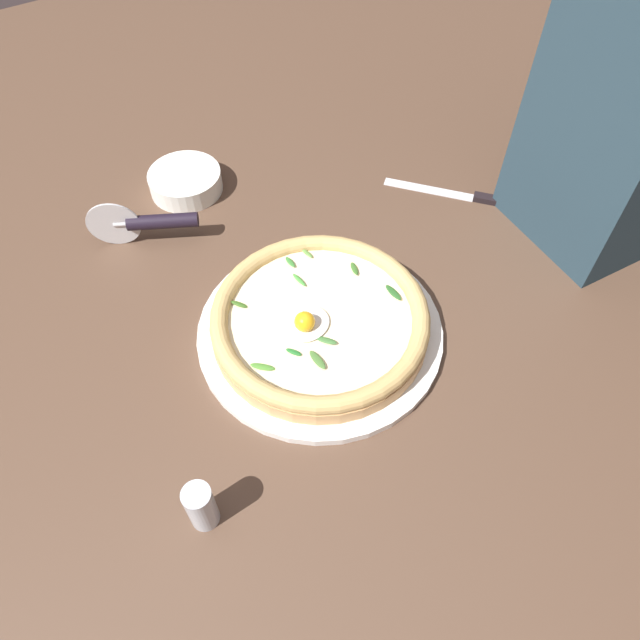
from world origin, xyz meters
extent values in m
cube|color=brown|center=(0.00, 0.00, -0.01)|extent=(2.40, 2.40, 0.03)
cylinder|color=white|center=(-0.01, -0.04, 0.01)|extent=(0.33, 0.33, 0.01)
cylinder|color=tan|center=(-0.01, -0.04, 0.02)|extent=(0.29, 0.29, 0.02)
torus|color=tan|center=(-0.01, -0.04, 0.04)|extent=(0.29, 0.29, 0.02)
cylinder|color=#F8E6B7|center=(-0.01, -0.04, 0.04)|extent=(0.25, 0.25, 0.00)
ellipsoid|color=white|center=(0.01, -0.04, 0.04)|extent=(0.07, 0.06, 0.01)
sphere|color=yellow|center=(0.01, -0.03, 0.05)|extent=(0.03, 0.03, 0.03)
ellipsoid|color=#216927|center=(0.04, -0.01, 0.04)|extent=(0.02, 0.02, 0.00)
ellipsoid|color=#3A6A32|center=(0.00, 0.00, 0.04)|extent=(0.02, 0.03, 0.01)
ellipsoid|color=#5C8E40|center=(-0.06, -0.14, 0.04)|extent=(0.01, 0.02, 0.00)
ellipsoid|color=#387C33|center=(-0.03, -0.14, 0.04)|extent=(0.01, 0.02, 0.01)
ellipsoid|color=#428F38|center=(-0.02, -0.11, 0.04)|extent=(0.01, 0.03, 0.00)
ellipsoid|color=#275A24|center=(-0.12, -0.02, 0.04)|extent=(0.01, 0.03, 0.01)
ellipsoid|color=#406A2E|center=(0.02, 0.02, 0.04)|extent=(0.01, 0.03, 0.01)
ellipsoid|color=#396A28|center=(-0.10, -0.08, 0.04)|extent=(0.02, 0.03, 0.01)
ellipsoid|color=#345B1C|center=(0.07, -0.11, 0.04)|extent=(0.02, 0.02, 0.01)
ellipsoid|color=#4B8A31|center=(0.09, -0.01, 0.04)|extent=(0.03, 0.03, 0.01)
cylinder|color=white|center=(0.02, -0.41, 0.02)|extent=(0.12, 0.12, 0.03)
cylinder|color=silver|center=(0.16, -0.35, 0.04)|extent=(0.07, 0.04, 0.08)
cylinder|color=silver|center=(0.15, -0.34, 0.04)|extent=(0.02, 0.02, 0.01)
cylinder|color=black|center=(0.09, -0.31, 0.04)|extent=(0.10, 0.07, 0.02)
cube|color=silver|center=(-0.32, -0.19, 0.00)|extent=(0.11, 0.12, 0.00)
cube|color=black|center=(-0.40, -0.10, 0.01)|extent=(0.07, 0.08, 0.01)
cylinder|color=silver|center=(0.23, 0.11, 0.04)|extent=(0.03, 0.03, 0.07)
camera|label=1|loc=(0.24, 0.37, 0.67)|focal=33.75mm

